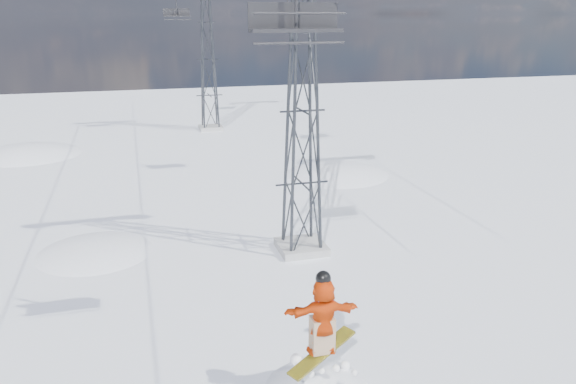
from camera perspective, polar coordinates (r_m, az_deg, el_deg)
name	(u,v)px	position (r m, az deg, el deg)	size (l,w,h in m)	color
ground	(362,374)	(15.33, 7.50, -17.83)	(120.00, 120.00, 0.00)	white
snow_terrain	(156,318)	(37.50, -13.25, -12.35)	(39.00, 37.00, 22.00)	white
lift_tower_near	(302,112)	(20.58, 1.48, 8.15)	(5.20, 1.80, 11.43)	#999999
lift_tower_far	(208,60)	(44.93, -8.13, 13.14)	(5.20, 1.80, 11.43)	#999999
lift_chair_near	(295,20)	(13.38, 0.76, 17.08)	(2.14, 0.61, 2.65)	black
lift_chair_mid	(287,16)	(30.54, -0.09, 17.43)	(2.12, 0.61, 2.63)	black
lift_chair_far	(177,13)	(44.40, -11.25, 17.39)	(1.96, 0.56, 2.42)	black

